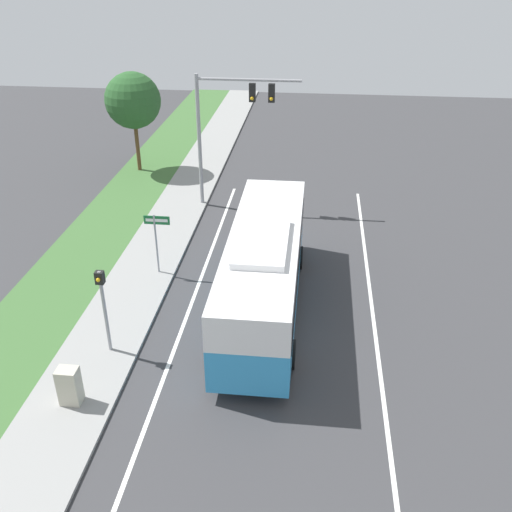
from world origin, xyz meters
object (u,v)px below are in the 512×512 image
object	(u,v)px
pedestrian_signal	(103,299)
utility_cabinet	(69,386)
signal_gantry	(227,116)
street_sign	(157,235)
bus	(264,266)

from	to	relation	value
pedestrian_signal	utility_cabinet	xyz separation A→B (m)	(-0.32, -2.68, -1.46)
utility_cabinet	signal_gantry	bearing A→B (deg)	80.80
utility_cabinet	street_sign	bearing A→B (deg)	85.31
signal_gantry	utility_cabinet	distance (m)	16.63
bus	pedestrian_signal	xyz separation A→B (m)	(-5.13, -3.29, 0.27)
signal_gantry	utility_cabinet	bearing A→B (deg)	-99.20
bus	signal_gantry	size ratio (longest dim) A/B	1.56
pedestrian_signal	street_sign	bearing A→B (deg)	86.33
pedestrian_signal	street_sign	world-z (taller)	pedestrian_signal
bus	street_sign	world-z (taller)	bus
signal_gantry	street_sign	size ratio (longest dim) A/B	2.48
pedestrian_signal	utility_cabinet	bearing A→B (deg)	-96.78
street_sign	bus	bearing A→B (deg)	-24.85
signal_gantry	pedestrian_signal	bearing A→B (deg)	-99.69
signal_gantry	street_sign	world-z (taller)	signal_gantry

